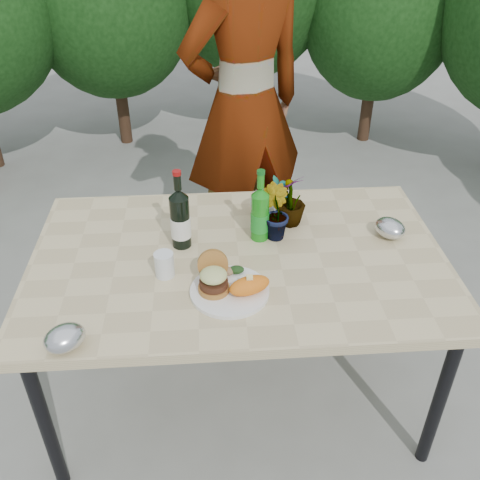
{
  "coord_description": "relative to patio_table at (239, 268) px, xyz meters",
  "views": [
    {
      "loc": [
        -0.11,
        -1.66,
        1.97
      ],
      "look_at": [
        0.0,
        -0.08,
        0.88
      ],
      "focal_mm": 40.0,
      "sensor_mm": 36.0,
      "label": 1
    }
  ],
  "objects": [
    {
      "name": "dinner_plate",
      "position": [
        -0.05,
        -0.22,
        0.06
      ],
      "size": [
        0.28,
        0.28,
        0.01
      ],
      "primitive_type": "cylinder",
      "color": "white",
      "rests_on": "patio_table"
    },
    {
      "name": "sweet_potato",
      "position": [
        0.02,
        -0.24,
        0.1
      ],
      "size": [
        0.17,
        0.12,
        0.06
      ],
      "primitive_type": "ellipsoid",
      "rotation": [
        0.0,
        0.0,
        0.35
      ],
      "color": "orange",
      "rests_on": "dinner_plate"
    },
    {
      "name": "sparkling_water",
      "position": [
        0.09,
        0.12,
        0.17
      ],
      "size": [
        0.07,
        0.07,
        0.3
      ],
      "rotation": [
        0.0,
        0.0,
        -0.21
      ],
      "color": "#177E16",
      "rests_on": "patio_table"
    },
    {
      "name": "wine_bottle",
      "position": [
        -0.22,
        0.09,
        0.18
      ],
      "size": [
        0.08,
        0.08,
        0.33
      ],
      "rotation": [
        0.0,
        0.0,
        0.17
      ],
      "color": "black",
      "rests_on": "patio_table"
    },
    {
      "name": "blue_bowl",
      "position": [
        0.14,
        0.28,
        0.11
      ],
      "size": [
        0.16,
        0.16,
        0.11
      ],
      "primitive_type": "imported",
      "rotation": [
        0.0,
        0.0,
        0.28
      ],
      "color": "silver",
      "rests_on": "patio_table"
    },
    {
      "name": "shrub_hedge",
      "position": [
        -0.0,
        1.83,
        0.5
      ],
      "size": [
        6.93,
        5.16,
        2.44
      ],
      "color": "#382316",
      "rests_on": "ground"
    },
    {
      "name": "seedling_left",
      "position": [
        0.18,
        0.24,
        0.16
      ],
      "size": [
        0.13,
        0.12,
        0.2
      ],
      "primitive_type": "imported",
      "rotation": [
        0.0,
        0.0,
        0.59
      ],
      "color": "#27531C",
      "rests_on": "patio_table"
    },
    {
      "name": "foil_packet_left",
      "position": [
        -0.57,
        -0.44,
        0.1
      ],
      "size": [
        0.17,
        0.16,
        0.08
      ],
      "primitive_type": "ellipsoid",
      "rotation": [
        0.0,
        0.0,
        0.61
      ],
      "color": "silver",
      "rests_on": "patio_table"
    },
    {
      "name": "patio_table",
      "position": [
        0.0,
        0.0,
        0.0
      ],
      "size": [
        1.6,
        1.0,
        0.75
      ],
      "color": "#CCB988",
      "rests_on": "ground"
    },
    {
      "name": "plastic_cup",
      "position": [
        -0.28,
        -0.1,
        0.1
      ],
      "size": [
        0.07,
        0.07,
        0.09
      ],
      "primitive_type": "cylinder",
      "color": "silver",
      "rests_on": "patio_table"
    },
    {
      "name": "seedling_mid",
      "position": [
        0.15,
        0.13,
        0.17
      ],
      "size": [
        0.15,
        0.16,
        0.23
      ],
      "primitive_type": "imported",
      "rotation": [
        0.0,
        0.0,
        2.16
      ],
      "color": "#225A1F",
      "rests_on": "patio_table"
    },
    {
      "name": "ground",
      "position": [
        0.0,
        0.0,
        -0.69
      ],
      "size": [
        80.0,
        80.0,
        0.0
      ],
      "primitive_type": "plane",
      "color": "slate",
      "rests_on": "ground"
    },
    {
      "name": "seedling_right",
      "position": [
        0.23,
        0.22,
        0.17
      ],
      "size": [
        0.17,
        0.17,
        0.22
      ],
      "primitive_type": "imported",
      "rotation": [
        0.0,
        0.0,
        3.9
      ],
      "color": "#20511B",
      "rests_on": "patio_table"
    },
    {
      "name": "grilled_veg",
      "position": [
        -0.03,
        -0.12,
        0.09
      ],
      "size": [
        0.08,
        0.05,
        0.03
      ],
      "color": "olive",
      "rests_on": "dinner_plate"
    },
    {
      "name": "foil_packet_right",
      "position": [
        0.62,
        0.09,
        0.1
      ],
      "size": [
        0.16,
        0.17,
        0.08
      ],
      "primitive_type": "ellipsoid",
      "rotation": [
        0.0,
        0.0,
        2.12
      ],
      "color": "silver",
      "rests_on": "patio_table"
    },
    {
      "name": "person",
      "position": [
        0.1,
        0.99,
        0.28
      ],
      "size": [
        0.84,
        0.72,
        1.94
      ],
      "primitive_type": "imported",
      "rotation": [
        0.0,
        0.0,
        3.57
      ],
      "color": "#A76753",
      "rests_on": "ground"
    },
    {
      "name": "burger_stack",
      "position": [
        -0.1,
        -0.2,
        0.12
      ],
      "size": [
        0.11,
        0.16,
        0.11
      ],
      "color": "#B7722D",
      "rests_on": "dinner_plate"
    }
  ]
}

